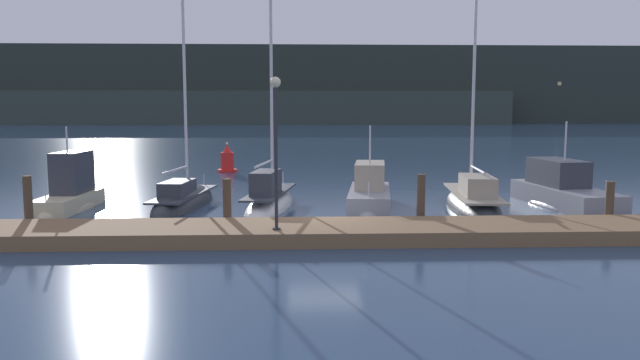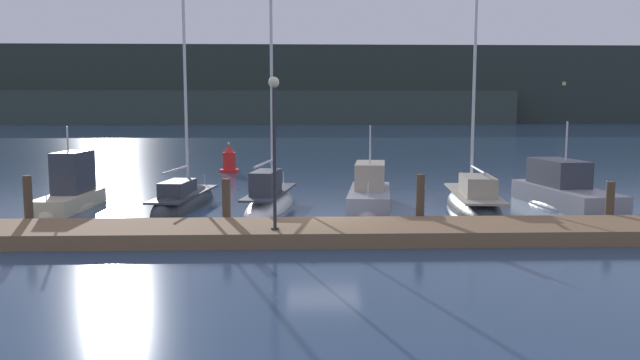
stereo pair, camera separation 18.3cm
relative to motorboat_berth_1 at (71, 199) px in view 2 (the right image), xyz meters
The scene contains 15 objects.
ground_plane 10.86m from the motorboat_berth_1, 22.75° to the right, with size 400.00×400.00×0.00m, color navy.
dock 11.70m from the motorboat_berth_1, 31.22° to the right, with size 25.56×2.80×0.45m, color brown.
mooring_pile_0 4.45m from the motorboat_berth_1, 87.00° to the right, with size 0.28×0.28×1.83m, color #4C3D2D.
mooring_pile_1 8.08m from the motorboat_berth_1, 33.20° to the right, with size 0.28×0.28×1.71m, color #4C3D2D.
mooring_pile_2 13.99m from the motorboat_berth_1, 18.41° to the right, with size 0.28×0.28×1.83m, color #4C3D2D.
mooring_pile_3 20.27m from the motorboat_berth_1, 12.58° to the right, with size 0.28×0.28×1.55m, color #4C3D2D.
motorboat_berth_1 is the anchor object (origin of this frame).
sailboat_berth_2 4.46m from the motorboat_berth_1, ahead, with size 2.50×6.58×9.60m.
sailboat_berth_3 7.99m from the motorboat_berth_1, ahead, with size 2.51×6.44×10.37m.
motorboat_berth_4 12.04m from the motorboat_berth_1, ahead, with size 2.51×5.96×3.99m.
sailboat_berth_5 16.13m from the motorboat_berth_1, ahead, with size 2.58×7.19×10.08m.
motorboat_berth_6 20.06m from the motorboat_berth_1, ahead, with size 2.78×6.73×3.98m.
channel_buoy 14.69m from the motorboat_berth_1, 70.85° to the left, with size 1.21×1.21×1.85m.
dock_lamppost 11.24m from the motorboat_berth_1, 38.64° to the right, with size 0.32×0.32×4.51m.
hillside_backdrop 121.69m from the motorboat_berth_1, 86.93° to the left, with size 240.00×23.00×17.47m.
Camera 2 is at (-0.83, -20.87, 4.13)m, focal length 35.00 mm.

